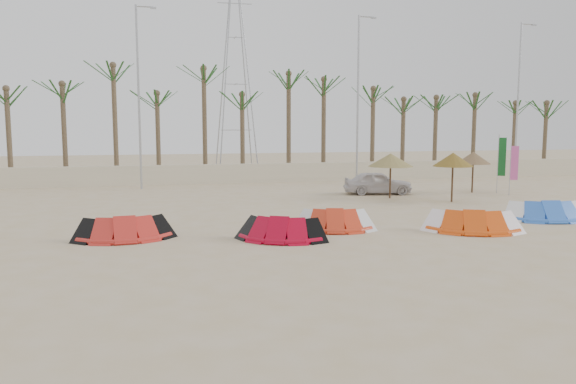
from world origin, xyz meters
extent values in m
plane|color=tan|center=(0.00, 0.00, 0.00)|extent=(120.00, 120.00, 0.00)
cube|color=beige|center=(0.00, 22.00, 0.65)|extent=(60.00, 0.30, 1.30)
cylinder|color=brown|center=(-14.00, 23.50, 3.25)|extent=(0.32, 0.32, 6.50)
ellipsoid|color=#194719|center=(-14.00, 23.50, 6.50)|extent=(4.00, 4.00, 2.40)
cylinder|color=brown|center=(-4.00, 23.50, 3.25)|extent=(0.32, 0.32, 6.50)
ellipsoid|color=#194719|center=(-4.00, 23.50, 6.50)|extent=(4.00, 4.00, 2.40)
cylinder|color=brown|center=(6.00, 23.50, 3.25)|extent=(0.32, 0.32, 6.50)
ellipsoid|color=#194719|center=(6.00, 23.50, 6.50)|extent=(4.00, 4.00, 2.40)
cylinder|color=brown|center=(16.00, 23.50, 3.25)|extent=(0.32, 0.32, 6.50)
ellipsoid|color=#194719|center=(16.00, 23.50, 6.50)|extent=(4.00, 4.00, 2.40)
cylinder|color=brown|center=(24.00, 23.50, 3.25)|extent=(0.32, 0.32, 6.50)
ellipsoid|color=#194719|center=(24.00, 23.50, 6.50)|extent=(4.00, 4.00, 2.40)
cylinder|color=#A5A8AD|center=(-6.00, 20.00, 5.50)|extent=(0.14, 0.14, 11.00)
cylinder|color=#A5A8AD|center=(-5.50, 20.00, 10.90)|extent=(1.00, 0.08, 0.08)
cube|color=#A5A8AD|center=(-5.00, 20.00, 10.85)|extent=(0.35, 0.14, 0.10)
cylinder|color=#A5A8AD|center=(8.00, 20.00, 5.50)|extent=(0.14, 0.14, 11.00)
cylinder|color=#A5A8AD|center=(8.50, 20.00, 10.90)|extent=(1.00, 0.08, 0.08)
cube|color=#A5A8AD|center=(9.00, 20.00, 10.85)|extent=(0.35, 0.14, 0.10)
cylinder|color=#A5A8AD|center=(20.00, 20.00, 5.50)|extent=(0.14, 0.14, 11.00)
cylinder|color=#A5A8AD|center=(20.50, 20.00, 10.90)|extent=(1.00, 0.08, 0.08)
cube|color=#A5A8AD|center=(21.00, 20.00, 10.85)|extent=(0.35, 0.14, 0.10)
cylinder|color=red|center=(-6.17, 4.33, 0.10)|extent=(3.02, 0.50, 0.20)
cube|color=black|center=(-7.53, 4.43, 0.25)|extent=(0.71, 1.16, 0.40)
cube|color=black|center=(-4.82, 4.43, 0.25)|extent=(0.71, 1.16, 0.40)
cylinder|color=#A6031C|center=(-0.96, 3.00, 0.10)|extent=(2.57, 1.42, 0.20)
cube|color=black|center=(-2.21, 3.10, 0.25)|extent=(1.03, 1.25, 0.40)
cube|color=black|center=(0.28, 3.10, 0.25)|extent=(1.03, 1.25, 0.40)
cylinder|color=red|center=(1.38, 4.27, 0.10)|extent=(2.62, 0.83, 0.20)
cube|color=silver|center=(0.19, 4.37, 0.25)|extent=(0.85, 1.21, 0.40)
cube|color=silver|center=(2.57, 4.37, 0.25)|extent=(0.85, 1.21, 0.40)
cylinder|color=#E34A0E|center=(6.29, 2.89, 0.10)|extent=(3.01, 1.45, 0.20)
cube|color=white|center=(4.85, 2.99, 0.25)|extent=(0.99, 1.25, 0.40)
cube|color=white|center=(7.73, 2.99, 0.25)|extent=(0.99, 1.25, 0.40)
cylinder|color=blue|center=(10.67, 4.42, 0.10)|extent=(3.14, 0.85, 0.20)
cube|color=white|center=(9.24, 4.52, 0.25)|extent=(0.81, 1.20, 0.40)
cube|color=white|center=(12.09, 4.52, 0.25)|extent=(0.81, 1.20, 0.40)
cylinder|color=#4C331E|center=(7.13, 12.45, 1.16)|extent=(0.10, 0.10, 2.31)
cone|color=#99884B|center=(7.13, 12.45, 2.06)|extent=(2.40, 2.40, 0.70)
cylinder|color=#4C331E|center=(9.64, 10.38, 1.22)|extent=(0.10, 0.10, 2.43)
cone|color=olive|center=(9.64, 10.38, 2.18)|extent=(2.05, 2.05, 0.70)
cylinder|color=#4C331E|center=(12.82, 13.72, 1.14)|extent=(0.10, 0.10, 2.28)
cone|color=olive|center=(12.82, 13.72, 2.03)|extent=(1.98, 1.98, 0.70)
cylinder|color=#A5A8AD|center=(14.18, 12.14, 1.46)|extent=(0.04, 0.04, 2.92)
cube|color=#D852A7|center=(14.40, 12.14, 1.81)|extent=(0.40, 0.15, 1.90)
cylinder|color=#A5A8AD|center=(14.09, 13.19, 1.69)|extent=(0.04, 0.04, 3.38)
cube|color=#135B21|center=(14.31, 13.19, 2.10)|extent=(0.40, 0.17, 2.20)
imported|color=silver|center=(7.20, 14.31, 0.65)|extent=(4.05, 2.26, 1.30)
camera|label=1|loc=(-5.00, -15.45, 3.98)|focal=35.00mm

